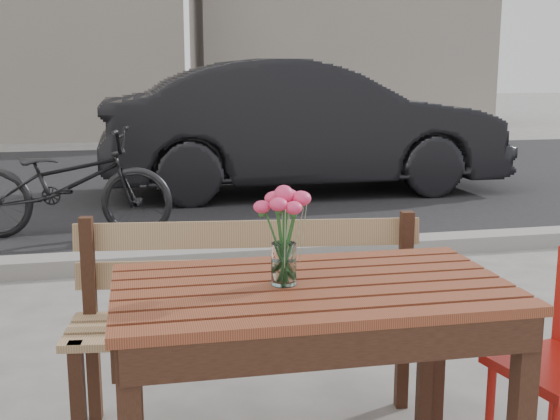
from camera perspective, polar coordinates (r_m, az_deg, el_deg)
name	(u,v)px	position (r m, az deg, el deg)	size (l,w,h in m)	color
street	(156,209)	(7.11, -10.05, 0.08)	(30.00, 8.12, 0.12)	black
main_table	(312,321)	(2.19, 2.59, -9.03)	(1.22, 0.73, 0.74)	#592917
main_bench	(251,298)	(2.74, -2.37, -7.15)	(1.41, 0.59, 0.85)	#8E6B49
main_vase	(284,224)	(2.09, 0.30, -1.11)	(0.17, 0.17, 0.30)	white
parked_car	(303,127)	(8.14, 1.88, 6.78)	(1.60, 4.57, 1.51)	black
bicycle	(66,183)	(6.12, -16.97, 2.09)	(0.61, 1.76, 0.92)	black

